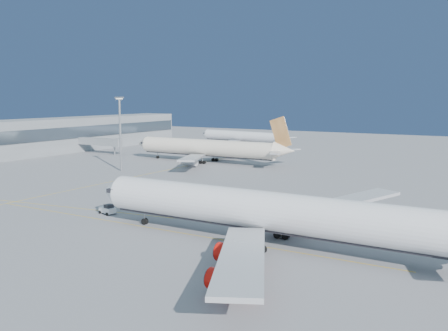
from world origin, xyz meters
TOP-DOWN VIEW (x-y plane):
  - ground at (0.00, 0.00)m, footprint 500.00×500.00m
  - terminal at (-114.93, 85.00)m, footprint 18.40×110.00m
  - jet_bridge at (-93.11, 72.00)m, footprint 23.60×3.60m
  - taxiway_lines at (-14.71, 6.34)m, footprint 118.86×140.00m
  - airliner_virgin at (27.33, -12.73)m, footprint 75.56×68.09m
  - airliner_etihad at (-37.61, 71.00)m, footprint 68.53×63.56m
  - airliner_third at (-58.04, 135.61)m, footprint 56.01×51.13m
  - pushback_tug at (-12.42, -9.72)m, footprint 4.08×2.98m
  - light_mast at (-51.70, 38.07)m, footprint 2.12×2.12m

SIDE VIEW (x-z plane):
  - ground at x=0.00m, z-range 0.00..0.00m
  - taxiway_lines at x=-14.71m, z-range 0.00..0.02m
  - pushback_tug at x=-12.42m, z-range -0.08..2.04m
  - airliner_third at x=-58.04m, z-range -2.97..12.08m
  - jet_bridge at x=-93.11m, z-range 1.72..8.62m
  - airliner_etihad at x=-37.61m, z-range -3.51..14.44m
  - airliner_virgin at x=27.33m, z-range -3.71..14.98m
  - terminal at x=-114.93m, z-range 0.01..15.01m
  - light_mast at x=-51.70m, z-range 2.21..26.69m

